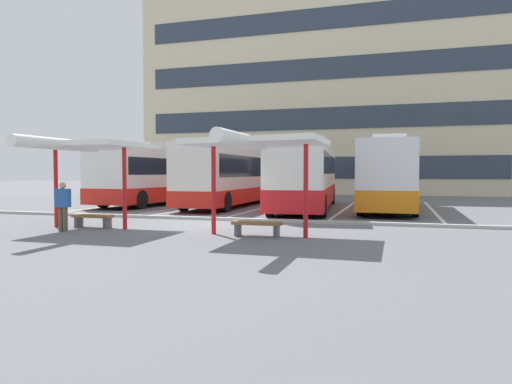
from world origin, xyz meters
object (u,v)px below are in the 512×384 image
object	(u,v)px
coach_bus_1	(234,176)
coach_bus_2	(307,177)
waiting_shelter_0	(84,147)
waiting_shelter_1	(256,144)
bench_1	(257,225)
bench_0	(93,218)
coach_bus_0	(164,177)
waiting_passenger_0	(63,203)
coach_bus_3	(390,177)

from	to	relation	value
coach_bus_1	coach_bus_2	world-z (taller)	coach_bus_2
waiting_shelter_0	waiting_shelter_1	xyz separation A→B (m)	(6.13, -0.21, -0.01)
coach_bus_2	bench_1	size ratio (longest dim) A/B	8.28
waiting_shelter_0	bench_0	world-z (taller)	waiting_shelter_0
waiting_shelter_0	waiting_shelter_1	bearing A→B (deg)	-2.01
bench_0	coach_bus_0	bearing A→B (deg)	106.76
bench_0	bench_1	world-z (taller)	same
coach_bus_2	waiting_passenger_0	world-z (taller)	coach_bus_2
coach_bus_3	bench_0	bearing A→B (deg)	-132.52
waiting_shelter_0	waiting_shelter_1	size ratio (longest dim) A/B	1.00
waiting_shelter_1	waiting_passenger_0	xyz separation A→B (m)	(-6.36, -0.57, -1.84)
coach_bus_3	waiting_passenger_0	bearing A→B (deg)	-130.10
coach_bus_2	waiting_shelter_0	size ratio (longest dim) A/B	2.51
waiting_shelter_1	coach_bus_1	bearing A→B (deg)	112.41
coach_bus_1	waiting_shelter_1	xyz separation A→B (m)	(5.05, -12.24, 1.03)
waiting_shelter_1	waiting_passenger_0	size ratio (longest dim) A/B	3.10
waiting_shelter_0	bench_1	size ratio (longest dim) A/B	3.30
bench_0	coach_bus_3	bearing A→B (deg)	47.48
bench_0	waiting_passenger_0	distance (m)	1.38
coach_bus_2	waiting_passenger_0	size ratio (longest dim) A/B	7.81
coach_bus_0	coach_bus_1	distance (m)	4.70
bench_0	waiting_shelter_1	distance (m)	6.62
coach_bus_3	bench_0	xyz separation A→B (m)	(-9.81, -10.70, -1.37)
bench_0	waiting_passenger_0	size ratio (longest dim) A/B	0.95
waiting_shelter_1	bench_1	distance (m)	2.43
coach_bus_2	coach_bus_3	bearing A→B (deg)	7.39
coach_bus_2	waiting_passenger_0	distance (m)	12.82
bench_1	coach_bus_3	bearing A→B (deg)	71.82
coach_bus_2	waiting_shelter_0	xyz separation A→B (m)	(-5.62, -10.60, 1.06)
coach_bus_0	bench_1	distance (m)	15.88
bench_0	bench_1	distance (m)	6.15
coach_bus_3	coach_bus_1	bearing A→B (deg)	174.21
bench_0	waiting_passenger_0	world-z (taller)	waiting_passenger_0
coach_bus_0	coach_bus_3	world-z (taller)	coach_bus_3
coach_bus_1	coach_bus_3	xyz separation A→B (m)	(8.73, -0.89, -0.02)
coach_bus_0	coach_bus_1	size ratio (longest dim) A/B	0.97
bench_1	waiting_passenger_0	world-z (taller)	waiting_passenger_0
coach_bus_0	coach_bus_2	xyz separation A→B (m)	(9.22, -1.81, 0.03)
waiting_shelter_1	coach_bus_2	bearing A→B (deg)	92.72
coach_bus_2	waiting_shelter_0	distance (m)	12.04
waiting_passenger_0	coach_bus_0	bearing A→B (deg)	104.36
waiting_shelter_0	coach_bus_3	bearing A→B (deg)	48.63
waiting_passenger_0	waiting_shelter_0	bearing A→B (deg)	73.77
coach_bus_1	waiting_shelter_1	bearing A→B (deg)	-67.59
coach_bus_1	bench_0	size ratio (longest dim) A/B	7.95
coach_bus_3	bench_1	world-z (taller)	coach_bus_3
coach_bus_1	coach_bus_2	xyz separation A→B (m)	(4.54, -1.43, -0.02)
coach_bus_2	waiting_shelter_1	bearing A→B (deg)	-87.28
waiting_passenger_0	coach_bus_1	bearing A→B (deg)	84.17
coach_bus_0	waiting_shelter_1	world-z (taller)	coach_bus_0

